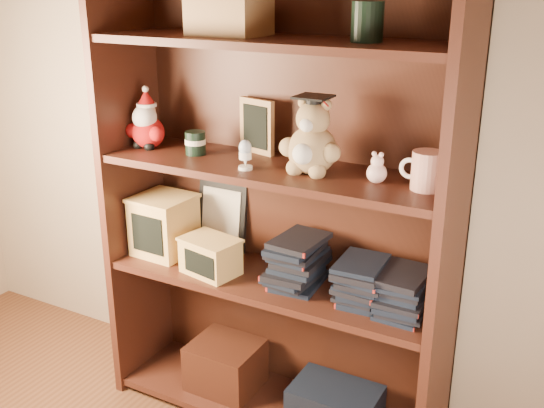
# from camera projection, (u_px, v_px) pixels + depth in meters

# --- Properties ---
(bookcase) EXTENTS (1.20, 0.35, 1.60)m
(bookcase) POSITION_uv_depth(u_px,v_px,m) (279.00, 211.00, 2.14)
(bookcase) COLOR #3D1B11
(bookcase) RESTS_ON ground
(shelf_lower) EXTENTS (1.14, 0.33, 0.02)m
(shelf_lower) POSITION_uv_depth(u_px,v_px,m) (272.00, 282.00, 2.18)
(shelf_lower) COLOR #3D1B11
(shelf_lower) RESTS_ON ground
(shelf_upper) EXTENTS (1.14, 0.33, 0.02)m
(shelf_upper) POSITION_uv_depth(u_px,v_px,m) (272.00, 170.00, 2.04)
(shelf_upper) COLOR #3D1B11
(shelf_upper) RESTS_ON ground
(santa_plush) EXTENTS (0.16, 0.11, 0.23)m
(santa_plush) POSITION_uv_depth(u_px,v_px,m) (147.00, 125.00, 2.23)
(santa_plush) COLOR #A50F0F
(santa_plush) RESTS_ON shelf_upper
(teachers_tin) EXTENTS (0.07, 0.07, 0.08)m
(teachers_tin) POSITION_uv_depth(u_px,v_px,m) (195.00, 143.00, 2.16)
(teachers_tin) COLOR black
(teachers_tin) RESTS_ON shelf_upper
(chalkboard_plaque) EXTENTS (0.15, 0.10, 0.19)m
(chalkboard_plaque) POSITION_uv_depth(u_px,v_px,m) (257.00, 127.00, 2.16)
(chalkboard_plaque) COLOR #9E7547
(chalkboard_plaque) RESTS_ON shelf_upper
(egg_cup) EXTENTS (0.05, 0.05, 0.10)m
(egg_cup) POSITION_uv_depth(u_px,v_px,m) (245.00, 154.00, 1.98)
(egg_cup) COLOR white
(egg_cup) RESTS_ON shelf_upper
(grad_teddy_bear) EXTENTS (0.20, 0.17, 0.25)m
(grad_teddy_bear) POSITION_uv_depth(u_px,v_px,m) (311.00, 143.00, 1.94)
(grad_teddy_bear) COLOR #A68657
(grad_teddy_bear) RESTS_ON shelf_upper
(pink_figurine) EXTENTS (0.06, 0.06, 0.10)m
(pink_figurine) POSITION_uv_depth(u_px,v_px,m) (377.00, 170.00, 1.87)
(pink_figurine) COLOR beige
(pink_figurine) RESTS_ON shelf_upper
(teacher_mug) EXTENTS (0.13, 0.09, 0.11)m
(teacher_mug) POSITION_uv_depth(u_px,v_px,m) (426.00, 171.00, 1.79)
(teacher_mug) COLOR silver
(teacher_mug) RESTS_ON shelf_upper
(certificate_frame) EXTENTS (0.20, 0.05, 0.25)m
(certificate_frame) POSITION_uv_depth(u_px,v_px,m) (222.00, 216.00, 2.38)
(certificate_frame) COLOR black
(certificate_frame) RESTS_ON shelf_lower
(treats_box) EXTENTS (0.21, 0.21, 0.22)m
(treats_box) POSITION_uv_depth(u_px,v_px,m) (164.00, 224.00, 2.34)
(treats_box) COLOR #DEAD5B
(treats_box) RESTS_ON shelf_lower
(pencils_box) EXTENTS (0.22, 0.18, 0.13)m
(pencils_box) POSITION_uv_depth(u_px,v_px,m) (210.00, 256.00, 2.19)
(pencils_box) COLOR #DEAD5B
(pencils_box) RESTS_ON shelf_lower
(book_stack_left) EXTENTS (0.14, 0.20, 0.16)m
(book_stack_left) POSITION_uv_depth(u_px,v_px,m) (297.00, 263.00, 2.10)
(book_stack_left) COLOR black
(book_stack_left) RESTS_ON shelf_lower
(book_stack_mid) EXTENTS (0.14, 0.20, 0.14)m
(book_stack_mid) POSITION_uv_depth(u_px,v_px,m) (364.00, 280.00, 2.00)
(book_stack_mid) COLOR black
(book_stack_mid) RESTS_ON shelf_lower
(book_stack_right) EXTENTS (0.14, 0.20, 0.13)m
(book_stack_right) POSITION_uv_depth(u_px,v_px,m) (404.00, 292.00, 1.94)
(book_stack_right) COLOR black
(book_stack_right) RESTS_ON shelf_lower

